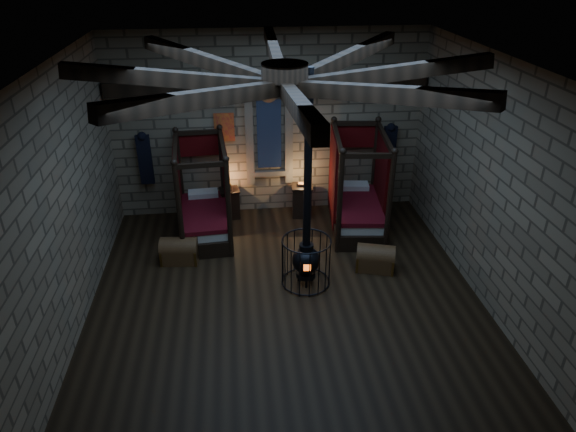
{
  "coord_description": "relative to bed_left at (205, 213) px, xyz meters",
  "views": [
    {
      "loc": [
        -0.8,
        -7.66,
        5.72
      ],
      "look_at": [
        0.12,
        0.6,
        1.3
      ],
      "focal_mm": 32.0,
      "sensor_mm": 36.0,
      "label": 1
    }
  ],
  "objects": [
    {
      "name": "bed_left",
      "position": [
        0.0,
        0.0,
        0.0
      ],
      "size": [
        1.2,
        2.08,
        2.11
      ],
      "rotation": [
        0.0,
        0.0,
        0.07
      ],
      "color": "black",
      "rests_on": "ground"
    },
    {
      "name": "stove",
      "position": [
        1.94,
        -2.12,
        0.07
      ],
      "size": [
        0.92,
        0.92,
        4.05
      ],
      "rotation": [
        0.0,
        0.0,
        -0.06
      ],
      "color": "black",
      "rests_on": "ground"
    },
    {
      "name": "nightstand_left",
      "position": [
        0.55,
        0.73,
        -0.15
      ],
      "size": [
        0.5,
        0.48,
        0.87
      ],
      "rotation": [
        0.0,
        0.0,
        0.14
      ],
      "color": "black",
      "rests_on": "ground"
    },
    {
      "name": "bed_right",
      "position": [
        3.37,
        -0.05,
        0.02
      ],
      "size": [
        1.33,
        2.21,
        2.19
      ],
      "rotation": [
        0.0,
        0.0,
        -0.11
      ],
      "color": "black",
      "rests_on": "ground"
    },
    {
      "name": "trunk_left",
      "position": [
        -0.49,
        -1.08,
        -0.28
      ],
      "size": [
        0.78,
        0.53,
        0.54
      ],
      "rotation": [
        0.0,
        0.0,
        -0.09
      ],
      "color": "brown",
      "rests_on": "ground"
    },
    {
      "name": "trunk_right",
      "position": [
        3.37,
        -1.79,
        -0.28
      ],
      "size": [
        0.83,
        0.65,
        0.54
      ],
      "rotation": [
        0.0,
        0.0,
        -0.29
      ],
      "color": "brown",
      "rests_on": "ground"
    },
    {
      "name": "nightstand_right",
      "position": [
        2.23,
        0.63,
        -0.13
      ],
      "size": [
        0.52,
        0.5,
        0.83
      ],
      "rotation": [
        0.0,
        0.0,
        -0.1
      ],
      "color": "black",
      "rests_on": "ground"
    },
    {
      "name": "room",
      "position": [
        1.52,
        -2.33,
        3.22
      ],
      "size": [
        7.02,
        7.02,
        4.29
      ],
      "color": "black",
      "rests_on": "ground"
    }
  ]
}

